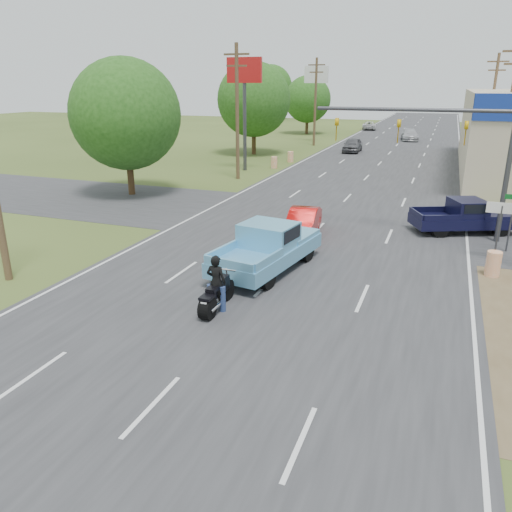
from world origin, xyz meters
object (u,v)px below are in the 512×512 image
at_px(motorcycle, 216,296).
at_px(distant_car_white, 369,126).
at_px(rider, 216,285).
at_px(distant_car_silver, 410,135).
at_px(red_convertible, 303,222).
at_px(distant_car_grey, 353,145).
at_px(navy_pickup, 467,216).
at_px(blue_pickup, 269,246).

height_order(motorcycle, distant_car_white, distant_car_white).
distance_m(motorcycle, rider, 0.39).
bearing_deg(distant_car_silver, distant_car_white, 108.34).
height_order(red_convertible, distant_car_grey, distant_car_grey).
height_order(red_convertible, motorcycle, red_convertible).
relative_size(motorcycle, distant_car_white, 0.51).
xyz_separation_m(motorcycle, distant_car_white, (-5.71, 71.07, 0.11)).
relative_size(rider, distant_car_white, 0.40).
relative_size(red_convertible, rider, 2.12).
bearing_deg(distant_car_white, motorcycle, 86.20).
bearing_deg(red_convertible, navy_pickup, 18.30).
xyz_separation_m(red_convertible, distant_car_silver, (1.45, 47.09, 0.09)).
distance_m(distant_car_grey, distant_car_white, 28.97).
distance_m(motorcycle, distant_car_white, 71.30).
bearing_deg(blue_pickup, distant_car_silver, 97.65).
xyz_separation_m(motorcycle, distant_car_grey, (-3.17, 42.21, 0.22)).
bearing_deg(motorcycle, rider, 90.00).
height_order(rider, distant_car_grey, rider).
bearing_deg(blue_pickup, red_convertible, 99.46).
distance_m(motorcycle, blue_pickup, 4.45).
height_order(blue_pickup, navy_pickup, blue_pickup).
relative_size(blue_pickup, distant_car_silver, 1.21).
xyz_separation_m(motorcycle, navy_pickup, (7.90, 12.95, 0.32)).
relative_size(rider, distant_car_silver, 0.37).
bearing_deg(rider, distant_car_white, -84.89).
bearing_deg(motorcycle, distant_car_white, 95.10).
height_order(motorcycle, distant_car_grey, distant_car_grey).
relative_size(distant_car_grey, distant_car_silver, 0.88).
relative_size(motorcycle, distant_car_silver, 0.47).
xyz_separation_m(red_convertible, distant_car_white, (-6.00, 61.48, 0.00)).
xyz_separation_m(rider, navy_pickup, (7.90, 12.88, -0.07)).
xyz_separation_m(distant_car_grey, distant_car_white, (-2.54, 28.86, -0.11)).
bearing_deg(motorcycle, distant_car_silver, 88.75).
distance_m(navy_pickup, distant_car_white, 59.69).
relative_size(rider, navy_pickup, 0.34).
distance_m(blue_pickup, distant_car_silver, 52.28).
xyz_separation_m(blue_pickup, navy_pickup, (7.59, 8.54, -0.12)).
bearing_deg(distant_car_grey, red_convertible, -85.32).
height_order(red_convertible, rider, rider).
distance_m(distant_car_grey, distant_car_silver, 15.28).
bearing_deg(rider, red_convertible, -91.21).
xyz_separation_m(red_convertible, distant_car_grey, (-3.46, 32.62, 0.11)).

